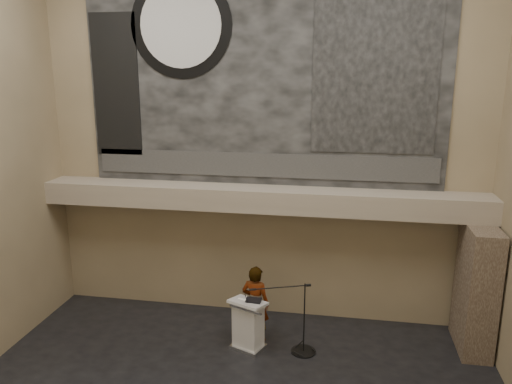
# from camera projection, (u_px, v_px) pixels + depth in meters

# --- Properties ---
(wall_back) EXTENTS (10.00, 0.02, 8.50)m
(wall_back) POSITION_uv_depth(u_px,v_px,m) (262.00, 138.00, 11.23)
(wall_back) COLOR #7C6B4F
(wall_back) RESTS_ON floor
(wall_front) EXTENTS (10.00, 0.02, 8.50)m
(wall_front) POSITION_uv_depth(u_px,v_px,m) (82.00, 290.00, 3.59)
(wall_front) COLOR #7C6B4F
(wall_front) RESTS_ON floor
(soffit) EXTENTS (10.00, 0.80, 0.50)m
(soffit) POSITION_uv_depth(u_px,v_px,m) (259.00, 199.00, 11.16)
(soffit) COLOR gray
(soffit) RESTS_ON wall_back
(sprinkler_left) EXTENTS (0.04, 0.04, 0.06)m
(sprinkler_left) POSITION_uv_depth(u_px,v_px,m) (190.00, 208.00, 11.45)
(sprinkler_left) COLOR #B2893D
(sprinkler_left) RESTS_ON soffit
(sprinkler_right) EXTENTS (0.04, 0.04, 0.06)m
(sprinkler_right) POSITION_uv_depth(u_px,v_px,m) (345.00, 215.00, 10.86)
(sprinkler_right) COLOR #B2893D
(sprinkler_right) RESTS_ON soffit
(banner) EXTENTS (8.00, 0.05, 5.00)m
(banner) POSITION_uv_depth(u_px,v_px,m) (262.00, 72.00, 10.85)
(banner) COLOR black
(banner) RESTS_ON wall_back
(banner_text_strip) EXTENTS (7.76, 0.02, 0.55)m
(banner_text_strip) POSITION_uv_depth(u_px,v_px,m) (262.00, 165.00, 11.31)
(banner_text_strip) COLOR #2F2F2F
(banner_text_strip) RESTS_ON banner
(banner_clock_rim) EXTENTS (2.30, 0.02, 2.30)m
(banner_clock_rim) POSITION_uv_depth(u_px,v_px,m) (181.00, 25.00, 10.87)
(banner_clock_rim) COLOR black
(banner_clock_rim) RESTS_ON banner
(banner_clock_face) EXTENTS (1.84, 0.02, 1.84)m
(banner_clock_face) POSITION_uv_depth(u_px,v_px,m) (180.00, 25.00, 10.85)
(banner_clock_face) COLOR silver
(banner_clock_face) RESTS_ON banner
(banner_building_print) EXTENTS (2.60, 0.02, 3.60)m
(banner_building_print) POSITION_uv_depth(u_px,v_px,m) (375.00, 68.00, 10.38)
(banner_building_print) COLOR black
(banner_building_print) RESTS_ON banner
(banner_brick_print) EXTENTS (1.10, 0.02, 3.20)m
(banner_brick_print) POSITION_uv_depth(u_px,v_px,m) (116.00, 85.00, 11.46)
(banner_brick_print) COLOR black
(banner_brick_print) RESTS_ON banner
(stone_pier) EXTENTS (0.60, 1.40, 2.70)m
(stone_pier) POSITION_uv_depth(u_px,v_px,m) (476.00, 288.00, 10.34)
(stone_pier) COLOR #46372B
(stone_pier) RESTS_ON floor
(lectern) EXTENTS (0.87, 0.76, 1.14)m
(lectern) POSITION_uv_depth(u_px,v_px,m) (248.00, 325.00, 10.47)
(lectern) COLOR silver
(lectern) RESTS_ON floor
(binder) EXTENTS (0.32, 0.26, 0.04)m
(binder) POSITION_uv_depth(u_px,v_px,m) (254.00, 300.00, 10.32)
(binder) COLOR black
(binder) RESTS_ON lectern
(papers) EXTENTS (0.26, 0.31, 0.00)m
(papers) POSITION_uv_depth(u_px,v_px,m) (240.00, 301.00, 10.32)
(papers) COLOR white
(papers) RESTS_ON lectern
(speaker_person) EXTENTS (0.70, 0.53, 1.71)m
(speaker_person) POSITION_uv_depth(u_px,v_px,m) (255.00, 304.00, 10.75)
(speaker_person) COLOR silver
(speaker_person) RESTS_ON floor
(mic_stand) EXTENTS (1.33, 0.66, 1.55)m
(mic_stand) POSITION_uv_depth(u_px,v_px,m) (302.00, 342.00, 10.41)
(mic_stand) COLOR black
(mic_stand) RESTS_ON floor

